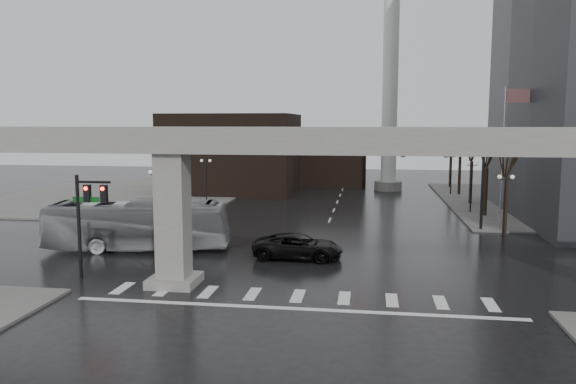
% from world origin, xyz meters
% --- Properties ---
extents(ground, '(160.00, 160.00, 0.00)m').
position_xyz_m(ground, '(0.00, 0.00, 0.00)').
color(ground, black).
rests_on(ground, ground).
extents(sidewalk_ne, '(28.00, 36.00, 0.15)m').
position_xyz_m(sidewalk_ne, '(26.00, 36.00, 0.07)').
color(sidewalk_ne, slate).
rests_on(sidewalk_ne, ground).
extents(sidewalk_nw, '(28.00, 36.00, 0.15)m').
position_xyz_m(sidewalk_nw, '(-26.00, 36.00, 0.07)').
color(sidewalk_nw, slate).
rests_on(sidewalk_nw, ground).
extents(elevated_guideway, '(48.00, 2.60, 8.70)m').
position_xyz_m(elevated_guideway, '(1.26, 0.00, 6.88)').
color(elevated_guideway, gray).
rests_on(elevated_guideway, ground).
extents(building_far_left, '(16.00, 14.00, 10.00)m').
position_xyz_m(building_far_left, '(-14.00, 42.00, 5.00)').
color(building_far_left, black).
rests_on(building_far_left, ground).
extents(building_far_mid, '(10.00, 10.00, 8.00)m').
position_xyz_m(building_far_mid, '(-2.00, 52.00, 4.00)').
color(building_far_mid, black).
rests_on(building_far_mid, ground).
extents(smokestack, '(3.60, 3.60, 30.00)m').
position_xyz_m(smokestack, '(6.00, 46.00, 13.35)').
color(smokestack, silver).
rests_on(smokestack, ground).
extents(signal_mast_arm, '(12.12, 0.43, 8.00)m').
position_xyz_m(signal_mast_arm, '(8.99, 18.80, 5.83)').
color(signal_mast_arm, black).
rests_on(signal_mast_arm, ground).
extents(signal_left_pole, '(2.30, 0.30, 6.00)m').
position_xyz_m(signal_left_pole, '(-12.25, 0.50, 4.07)').
color(signal_left_pole, black).
rests_on(signal_left_pole, ground).
extents(flagpole_assembly, '(2.06, 0.12, 12.00)m').
position_xyz_m(flagpole_assembly, '(15.29, 22.00, 7.53)').
color(flagpole_assembly, silver).
rests_on(flagpole_assembly, ground).
extents(lamp_right_0, '(1.22, 0.32, 5.11)m').
position_xyz_m(lamp_right_0, '(13.50, 14.00, 3.47)').
color(lamp_right_0, black).
rests_on(lamp_right_0, ground).
extents(lamp_right_1, '(1.22, 0.32, 5.11)m').
position_xyz_m(lamp_right_1, '(13.50, 28.00, 3.47)').
color(lamp_right_1, black).
rests_on(lamp_right_1, ground).
extents(lamp_right_2, '(1.22, 0.32, 5.11)m').
position_xyz_m(lamp_right_2, '(13.50, 42.00, 3.47)').
color(lamp_right_2, black).
rests_on(lamp_right_2, ground).
extents(lamp_left_0, '(1.22, 0.32, 5.11)m').
position_xyz_m(lamp_left_0, '(-13.50, 14.00, 3.47)').
color(lamp_left_0, black).
rests_on(lamp_left_0, ground).
extents(lamp_left_1, '(1.22, 0.32, 5.11)m').
position_xyz_m(lamp_left_1, '(-13.50, 28.00, 3.47)').
color(lamp_left_1, black).
rests_on(lamp_left_1, ground).
extents(lamp_left_2, '(1.22, 0.32, 5.11)m').
position_xyz_m(lamp_left_2, '(-13.50, 42.00, 3.47)').
color(lamp_left_2, black).
rests_on(lamp_left_2, ground).
extents(tree_right_0, '(1.09, 1.58, 7.50)m').
position_xyz_m(tree_right_0, '(14.53, 18.02, 2.79)').
color(tree_right_0, black).
rests_on(tree_right_0, ground).
extents(tree_right_1, '(1.09, 1.61, 7.67)m').
position_xyz_m(tree_right_1, '(14.53, 26.02, 2.85)').
color(tree_right_1, black).
rests_on(tree_right_1, ground).
extents(tree_right_2, '(1.10, 1.63, 7.85)m').
position_xyz_m(tree_right_2, '(14.53, 34.02, 2.91)').
color(tree_right_2, black).
rests_on(tree_right_2, ground).
extents(tree_right_3, '(1.11, 1.66, 8.02)m').
position_xyz_m(tree_right_3, '(14.53, 42.02, 2.98)').
color(tree_right_3, black).
rests_on(tree_right_3, ground).
extents(tree_right_4, '(1.12, 1.69, 8.19)m').
position_xyz_m(tree_right_4, '(14.53, 50.02, 3.04)').
color(tree_right_4, black).
rests_on(tree_right_4, ground).
extents(pickup_truck, '(5.97, 2.88, 1.64)m').
position_xyz_m(pickup_truck, '(-1.02, 6.97, 0.82)').
color(pickup_truck, black).
rests_on(pickup_truck, ground).
extents(city_bus, '(13.01, 4.95, 3.54)m').
position_xyz_m(city_bus, '(-12.50, 7.86, 1.77)').
color(city_bus, '#AFAFB4').
rests_on(city_bus, ground).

